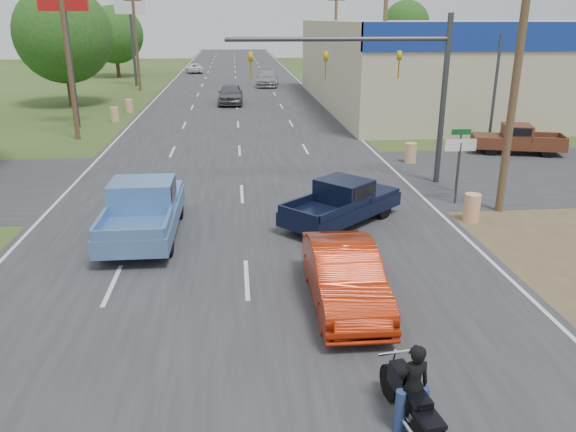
{
  "coord_description": "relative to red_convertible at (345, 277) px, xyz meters",
  "views": [
    {
      "loc": [
        -0.17,
        -5.96,
        6.77
      ],
      "look_at": [
        1.28,
        9.49,
        1.3
      ],
      "focal_mm": 35.0,
      "sensor_mm": 36.0,
      "label": 1
    }
  ],
  "objects": [
    {
      "name": "distant_car_grey",
      "position": [
        -2.89,
        35.23,
        0.08
      ],
      "size": [
        2.11,
        4.99,
        1.68
      ],
      "primitive_type": "imported",
      "rotation": [
        0.0,
        0.0,
        -0.03
      ],
      "color": "#545358",
      "rests_on": "ground"
    },
    {
      "name": "utility_pole_5",
      "position": [
        -11.89,
        21.62,
        4.56
      ],
      "size": [
        2.0,
        0.28,
        10.0
      ],
      "color": "#4C3823",
      "rests_on": "ground"
    },
    {
      "name": "pole_sign_left_far",
      "position": [
        -12.89,
        49.62,
        6.41
      ],
      "size": [
        3.0,
        0.35,
        9.2
      ],
      "color": "#3F3F44",
      "rests_on": "ground"
    },
    {
      "name": "blue_pickup",
      "position": [
        -5.62,
        5.37,
        0.18
      ],
      "size": [
        2.19,
        5.64,
        1.87
      ],
      "rotation": [
        0.0,
        0.0,
        -0.0
      ],
      "color": "black",
      "rests_on": "ground"
    },
    {
      "name": "barrel_0",
      "position": [
        5.61,
        5.62,
        -0.26
      ],
      "size": [
        0.56,
        0.56,
        1.0
      ],
      "primitive_type": "cylinder",
      "color": "orange",
      "rests_on": "ground"
    },
    {
      "name": "utility_pole_3",
      "position": [
        7.11,
        42.62,
        4.56
      ],
      "size": [
        2.0,
        0.28,
        10.0
      ],
      "color": "#4C3823",
      "rests_on": "ground"
    },
    {
      "name": "motorcycle",
      "position": [
        0.31,
        -4.66,
        -0.26
      ],
      "size": [
        0.77,
        2.23,
        1.13
      ],
      "rotation": [
        0.0,
        0.0,
        0.15
      ],
      "color": "black",
      "rests_on": "ground"
    },
    {
      "name": "main_road",
      "position": [
        -2.39,
        33.62,
        -0.75
      ],
      "size": [
        15.0,
        180.0,
        0.02
      ],
      "primitive_type": "cube",
      "color": "#2D2D30",
      "rests_on": "ground"
    },
    {
      "name": "barrel_3",
      "position": [
        -10.59,
        31.62,
        -0.26
      ],
      "size": [
        0.56,
        0.56,
        1.0
      ],
      "primitive_type": "cylinder",
      "color": "orange",
      "rests_on": "ground"
    },
    {
      "name": "brown_pickup",
      "position": [
        12.14,
        15.65,
        0.01
      ],
      "size": [
        4.94,
        2.99,
        1.53
      ],
      "rotation": [
        0.0,
        0.0,
        1.29
      ],
      "color": "black",
      "rests_on": "ground"
    },
    {
      "name": "utility_pole_2",
      "position": [
        7.11,
        24.62,
        4.56
      ],
      "size": [
        2.0,
        0.28,
        10.0
      ],
      "color": "#4C3823",
      "rests_on": "ground"
    },
    {
      "name": "barrel_1",
      "position": [
        6.01,
        14.12,
        -0.26
      ],
      "size": [
        0.56,
        0.56,
        1.0
      ],
      "primitive_type": "cylinder",
      "color": "orange",
      "rests_on": "ground"
    },
    {
      "name": "tree_6",
      "position": [
        -32.39,
        88.62,
        5.74
      ],
      "size": [
        8.82,
        8.82,
        10.92
      ],
      "color": "#422D19",
      "rests_on": "ground"
    },
    {
      "name": "barrel_2",
      "position": [
        -10.89,
        27.62,
        -0.26
      ],
      "size": [
        0.56,
        0.56,
        1.0
      ],
      "primitive_type": "cylinder",
      "color": "orange",
      "rests_on": "ground"
    },
    {
      "name": "distant_car_silver",
      "position": [
        0.98,
        48.23,
        0.03
      ],
      "size": [
        2.74,
        5.66,
        1.59
      ],
      "primitive_type": "imported",
      "rotation": [
        0.0,
        0.0,
        -0.1
      ],
      "color": "#A0A0A4",
      "rests_on": "ground"
    },
    {
      "name": "signal_mast",
      "position": [
        3.44,
        10.62,
        4.04
      ],
      "size": [
        9.12,
        0.4,
        7.0
      ],
      "color": "#3F3F44",
      "rests_on": "ground"
    },
    {
      "name": "tree_2",
      "position": [
        -16.59,
        59.62,
        4.19
      ],
      "size": [
        6.72,
        6.72,
        8.32
      ],
      "color": "#422D19",
      "rests_on": "ground"
    },
    {
      "name": "cross_road",
      "position": [
        -2.39,
        11.62,
        -0.75
      ],
      "size": [
        120.0,
        10.0,
        0.02
      ],
      "primitive_type": "cube",
      "color": "#2D2D30",
      "rests_on": "ground"
    },
    {
      "name": "utility_pole_6",
      "position": [
        -11.89,
        45.62,
        4.56
      ],
      "size": [
        2.0,
        0.28,
        10.0
      ],
      "color": "#4C3823",
      "rests_on": "ground"
    },
    {
      "name": "red_convertible",
      "position": [
        0.0,
        0.0,
        0.0
      ],
      "size": [
        1.63,
        4.62,
        1.52
      ],
      "primitive_type": "imported",
      "rotation": [
        0.0,
        0.0,
        -0.0
      ],
      "color": "#A02007",
      "rests_on": "ground"
    },
    {
      "name": "tree_5",
      "position": [
        27.61,
        88.62,
        5.12
      ],
      "size": [
        7.98,
        7.98,
        9.88
      ],
      "color": "#422D19",
      "rests_on": "ground"
    },
    {
      "name": "distant_car_white",
      "position": [
        -7.71,
        64.45,
        -0.17
      ],
      "size": [
        2.56,
        4.52,
        1.19
      ],
      "primitive_type": "imported",
      "rotation": [
        0.0,
        0.0,
        3.28
      ],
      "color": "white",
      "rests_on": "ground"
    },
    {
      "name": "navy_pickup",
      "position": [
        1.11,
        5.9,
        0.03
      ],
      "size": [
        4.72,
        4.52,
        1.57
      ],
      "rotation": [
        0.0,
        0.0,
        -0.83
      ],
      "color": "black",
      "rests_on": "ground"
    },
    {
      "name": "utility_pole_1",
      "position": [
        7.11,
        6.62,
        4.56
      ],
      "size": [
        2.0,
        0.28,
        10.0
      ],
      "color": "#4C3823",
      "rests_on": "ground"
    },
    {
      "name": "tree_1",
      "position": [
        -15.89,
        35.62,
        4.81
      ],
      "size": [
        7.56,
        7.56,
        9.36
      ],
      "color": "#422D19",
      "rests_on": "ground"
    },
    {
      "name": "street_name_sign",
      "position": [
        6.41,
        9.12,
        0.85
      ],
      "size": [
        0.8,
        0.08,
        2.61
      ],
      "color": "#3F3F44",
      "rests_on": "ground"
    },
    {
      "name": "pole_sign_left_near",
      "position": [
        -12.89,
        25.62,
        6.41
      ],
      "size": [
        3.0,
        0.35,
        9.2
      ],
      "color": "#3F3F44",
      "rests_on": "ground"
    },
    {
      "name": "lane_sign",
      "position": [
        5.81,
        7.62,
        1.14
      ],
      "size": [
        1.2,
        0.08,
        2.52
      ],
      "color": "#3F3F44",
      "rests_on": "ground"
    },
    {
      "name": "rider",
      "position": [
        0.3,
        -4.6,
        0.04
      ],
      "size": [
        0.64,
        0.47,
        1.6
      ],
      "primitive_type": "imported",
      "rotation": [
        0.0,
        0.0,
        3.29
      ],
      "color": "black",
      "rests_on": "ground"
    }
  ]
}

